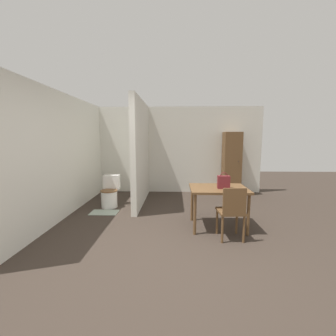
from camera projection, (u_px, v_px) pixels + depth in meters
The scene contains 10 objects.
ground_plane at pixel (167, 257), 3.04m from camera, with size 16.00×16.00×0.00m, color #382D26.
wall_back at pixel (172, 150), 6.64m from camera, with size 5.22×0.12×2.50m.
wall_left at pixel (69, 155), 4.80m from camera, with size 0.12×4.74×2.50m.
partition_wall at pixel (141, 153), 5.52m from camera, with size 0.12×2.20×2.50m.
dining_table at pixel (218, 192), 3.99m from camera, with size 1.00×0.77×0.73m.
wooden_chair at pixel (232, 211), 3.50m from camera, with size 0.42×0.42×0.86m.
toilet at pixel (110, 194), 5.27m from camera, with size 0.39×0.54×0.72m.
handbag at pixel (224, 182), 3.89m from camera, with size 0.21×0.11×0.28m.
wooden_cabinet at pixel (231, 164), 6.33m from camera, with size 0.47×0.48×1.77m.
bath_mat at pixel (104, 212), 4.85m from camera, with size 0.58×0.36×0.01m.
Camera 1 is at (0.11, -2.85, 1.60)m, focal length 24.00 mm.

